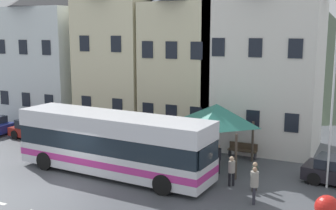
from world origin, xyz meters
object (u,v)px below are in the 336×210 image
public_bench (243,150)px  harbour_buoy (327,209)px  townhouse_01 (123,56)px  pedestrian_02 (255,175)px  transit_bus (113,144)px  townhouse_02 (189,61)px  flagpole (334,98)px  parked_car_02 (37,130)px  townhouse_00 (46,55)px  hilltop_castle (259,17)px  bus_shelter (217,115)px  pedestrian_00 (232,168)px  townhouse_03 (265,61)px  pedestrian_03 (254,182)px  pedestrian_01 (218,157)px

public_bench → harbour_buoy: bearing=-53.2°
townhouse_01 → pedestrian_02: bearing=-33.6°
transit_bus → pedestrian_02: 7.47m
townhouse_02 → harbour_buoy: 15.57m
flagpole → parked_car_02: bearing=177.0°
townhouse_00 → hilltop_castle: (11.75, 23.21, 3.55)m
hilltop_castle → parked_car_02: (-8.53, -28.14, -8.46)m
townhouse_00 → flagpole: (22.70, -5.95, -1.14)m
flagpole → townhouse_00: bearing=165.3°
townhouse_00 → public_bench: 18.48m
bus_shelter → public_bench: (0.91, 2.24, -2.48)m
townhouse_00 → bus_shelter: (16.61, -5.10, -2.61)m
bus_shelter → pedestrian_02: (2.94, -2.80, -2.14)m
bus_shelter → parked_car_02: size_ratio=0.85×
parked_car_02 → public_bench: size_ratio=2.46×
pedestrian_00 → parked_car_02: bearing=169.4°
townhouse_02 → harbour_buoy: size_ratio=8.96×
townhouse_02 → townhouse_03: size_ratio=0.97×
pedestrian_03 → public_bench: 6.99m
townhouse_00 → flagpole: bearing=-14.7°
townhouse_02 → pedestrian_01: townhouse_02 is taller
townhouse_02 → townhouse_03: townhouse_03 is taller
townhouse_00 → pedestrian_03: bearing=-25.3°
pedestrian_02 → townhouse_01: bearing=146.4°
pedestrian_01 → townhouse_01: bearing=146.1°
townhouse_03 → harbour_buoy: 12.48m
hilltop_castle → public_bench: (5.78, -26.07, -8.65)m
pedestrian_01 → flagpole: (5.52, 0.46, 3.50)m
townhouse_03 → public_bench: 5.98m
bus_shelter → pedestrian_01: size_ratio=2.19×
parked_car_02 → pedestrian_03: bearing=-10.5°
townhouse_02 → pedestrian_02: 11.74m
hilltop_castle → pedestrian_03: (8.17, -32.62, -8.10)m
public_bench → townhouse_02: bearing=147.1°
transit_bus → pedestrian_03: (7.73, -0.56, -0.61)m
townhouse_01 → pedestrian_00: townhouse_01 is taller
townhouse_03 → pedestrian_00: townhouse_03 is taller
transit_bus → townhouse_03: bearing=60.0°
townhouse_01 → pedestrian_00: (11.24, -8.11, -4.74)m
townhouse_01 → transit_bus: (5.07, -9.20, -4.00)m
townhouse_01 → transit_bus: townhouse_01 is taller
townhouse_00 → bus_shelter: bearing=-17.1°
townhouse_01 → townhouse_03: size_ratio=1.00×
hilltop_castle → pedestrian_01: bearing=-79.6°
bus_shelter → parked_car_02: (-13.39, 0.17, -2.30)m
pedestrian_03 → townhouse_01: bearing=142.7°
hilltop_castle → transit_bus: bearing=-89.2°
harbour_buoy → public_bench: bearing=126.8°
townhouse_03 → parked_car_02: townhouse_03 is taller
transit_bus → parked_car_02: transit_bus is taller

